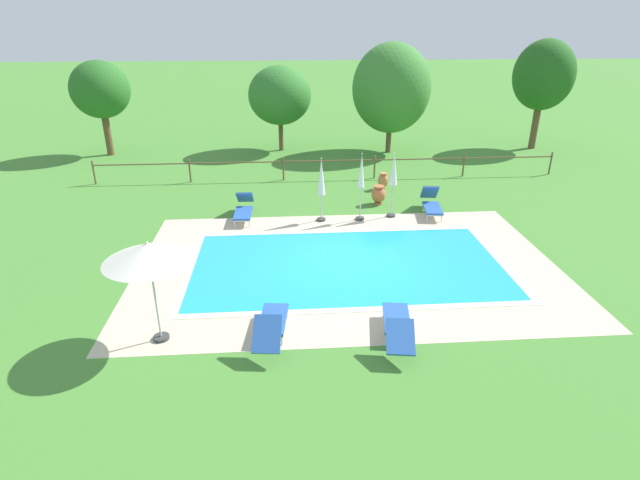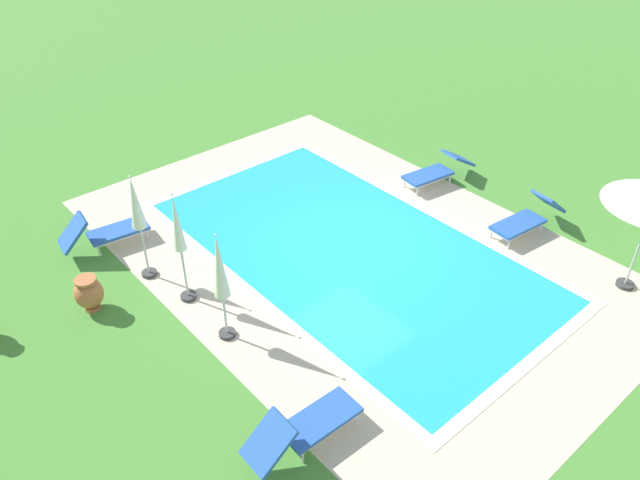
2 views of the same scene
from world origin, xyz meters
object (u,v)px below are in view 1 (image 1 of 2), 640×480
at_px(sun_lounger_north_far, 244,209).
at_px(patio_umbrella_closed_row_mid_west, 394,173).
at_px(terracotta_urn_near_fence, 383,180).
at_px(terracotta_urn_by_tree, 379,194).
at_px(tree_west_mid, 544,75).
at_px(sun_lounger_north_end, 272,324).
at_px(patio_umbrella_open_foreground, 148,253).
at_px(patio_umbrella_closed_row_centre, 321,181).
at_px(sun_lounger_north_mid, 398,324).
at_px(sun_lounger_north_near_steps, 432,204).
at_px(tree_centre, 391,88).
at_px(patio_umbrella_closed_row_west, 361,177).
at_px(tree_far_west, 280,96).
at_px(tree_east_mid, 100,90).

xyz_separation_m(sun_lounger_north_far, patio_umbrella_closed_row_mid_west, (5.38, -0.19, 1.26)).
bearing_deg(patio_umbrella_closed_row_mid_west, terracotta_urn_near_fence, 84.62).
xyz_separation_m(terracotta_urn_by_tree, tree_west_mid, (10.29, 8.58, 3.51)).
distance_m(sun_lounger_north_end, patio_umbrella_open_foreground, 3.09).
relative_size(patio_umbrella_closed_row_centre, terracotta_urn_by_tree, 3.09).
bearing_deg(terracotta_urn_by_tree, sun_lounger_north_mid, -97.61).
xyz_separation_m(sun_lounger_north_near_steps, terracotta_urn_by_tree, (-1.78, 1.18, 0.01)).
height_order(patio_umbrella_open_foreground, tree_centre, tree_centre).
height_order(sun_lounger_north_near_steps, patio_umbrella_closed_row_mid_west, patio_umbrella_closed_row_mid_west).
bearing_deg(patio_umbrella_closed_row_west, tree_far_west, 104.64).
bearing_deg(patio_umbrella_closed_row_west, sun_lounger_north_far, 174.29).
bearing_deg(tree_west_mid, patio_umbrella_closed_row_centre, -141.22).
bearing_deg(tree_centre, patio_umbrella_open_foreground, -116.99).
xyz_separation_m(sun_lounger_north_far, terracotta_urn_near_fence, (5.68, 3.03, 0.01)).
bearing_deg(terracotta_urn_near_fence, tree_centre, 76.77).
bearing_deg(tree_west_mid, tree_far_west, 177.72).
xyz_separation_m(tree_far_west, tree_east_mid, (-9.12, -0.35, 0.41)).
relative_size(sun_lounger_north_mid, patio_umbrella_closed_row_west, 0.86).
bearing_deg(sun_lounger_north_near_steps, sun_lounger_north_far, -180.00).
distance_m(sun_lounger_north_end, patio_umbrella_closed_row_centre, 7.43).
relative_size(tree_west_mid, tree_centre, 1.02).
bearing_deg(patio_umbrella_open_foreground, sun_lounger_north_far, 79.37).
bearing_deg(sun_lounger_north_near_steps, terracotta_urn_by_tree, 146.50).
relative_size(sun_lounger_north_far, tree_west_mid, 0.35).
relative_size(sun_lounger_north_near_steps, tree_centre, 0.35).
bearing_deg(tree_west_mid, patio_umbrella_closed_row_west, -137.86).
distance_m(sun_lounger_north_near_steps, patio_umbrella_closed_row_west, 3.02).
relative_size(sun_lounger_north_mid, tree_far_west, 0.47).
xyz_separation_m(sun_lounger_north_near_steps, tree_far_west, (-5.54, 10.32, 2.55)).
xyz_separation_m(terracotta_urn_by_tree, tree_centre, (2.04, 8.25, 2.96)).
distance_m(patio_umbrella_open_foreground, tree_far_west, 17.97).
bearing_deg(tree_east_mid, tree_west_mid, -0.52).
distance_m(sun_lounger_north_near_steps, terracotta_urn_by_tree, 2.13).
bearing_deg(tree_east_mid, sun_lounger_north_near_steps, -34.22).
relative_size(tree_far_west, tree_centre, 0.79).
relative_size(patio_umbrella_closed_row_west, tree_centre, 0.43).
xyz_separation_m(patio_umbrella_closed_row_west, tree_centre, (3.00, 9.84, 1.77)).
relative_size(terracotta_urn_by_tree, tree_centre, 0.13).
xyz_separation_m(sun_lounger_north_near_steps, patio_umbrella_closed_row_mid_west, (-1.55, -0.19, 1.25)).
height_order(sun_lounger_north_mid, patio_umbrella_closed_row_mid_west, patio_umbrella_closed_row_mid_west).
bearing_deg(terracotta_urn_by_tree, sun_lounger_north_end, -114.78).
distance_m(sun_lounger_north_near_steps, tree_far_west, 11.99).
xyz_separation_m(sun_lounger_north_far, patio_umbrella_closed_row_west, (4.19, -0.42, 1.22)).
xyz_separation_m(patio_umbrella_closed_row_west, terracotta_urn_near_fence, (1.49, 3.45, -1.21)).
distance_m(patio_umbrella_closed_row_centre, tree_east_mid, 14.89).
bearing_deg(tree_centre, terracotta_urn_by_tree, -103.87).
bearing_deg(patio_umbrella_open_foreground, patio_umbrella_closed_row_mid_west, 46.88).
bearing_deg(tree_centre, tree_east_mid, 177.91).
relative_size(patio_umbrella_closed_row_mid_west, tree_east_mid, 0.50).
bearing_deg(tree_centre, patio_umbrella_closed_row_west, -106.94).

